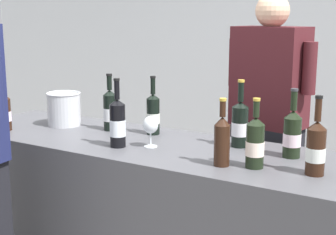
# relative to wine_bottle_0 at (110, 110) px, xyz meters

# --- Properties ---
(wall_back) EXTENTS (8.00, 0.10, 2.80)m
(wall_back) POSITION_rel_wine_bottle_0_xyz_m (0.31, 2.47, 0.35)
(wall_back) COLOR silver
(wall_back) RESTS_ON ground_plane
(counter) EXTENTS (2.27, 0.69, 0.93)m
(counter) POSITION_rel_wine_bottle_0_xyz_m (0.31, -0.13, -0.58)
(counter) COLOR #4C4C51
(counter) RESTS_ON ground_plane
(wine_bottle_0) EXTENTS (0.08, 0.08, 0.33)m
(wine_bottle_0) POSITION_rel_wine_bottle_0_xyz_m (0.00, 0.00, 0.00)
(wine_bottle_0) COLOR black
(wine_bottle_0) RESTS_ON counter
(wine_bottle_1) EXTENTS (0.07, 0.07, 0.31)m
(wine_bottle_1) POSITION_rel_wine_bottle_0_xyz_m (0.85, -0.29, -0.00)
(wine_bottle_1) COLOR black
(wine_bottle_1) RESTS_ON counter
(wine_bottle_2) EXTENTS (0.08, 0.08, 0.35)m
(wine_bottle_2) POSITION_rel_wine_bottle_0_xyz_m (0.26, -0.27, 0.00)
(wine_bottle_2) COLOR black
(wine_bottle_2) RESTS_ON counter
(wine_bottle_3) EXTENTS (0.08, 0.08, 0.34)m
(wine_bottle_3) POSITION_rel_wine_bottle_0_xyz_m (1.24, -0.21, -0.00)
(wine_bottle_3) COLOR black
(wine_bottle_3) RESTS_ON counter
(wine_bottle_4) EXTENTS (0.09, 0.09, 0.35)m
(wine_bottle_4) POSITION_rel_wine_bottle_0_xyz_m (0.79, 0.05, -0.00)
(wine_bottle_4) COLOR black
(wine_bottle_4) RESTS_ON counter
(wine_bottle_5) EXTENTS (0.08, 0.08, 0.33)m
(wine_bottle_5) POSITION_rel_wine_bottle_0_xyz_m (0.27, 0.05, -0.00)
(wine_bottle_5) COLOR black
(wine_bottle_5) RESTS_ON counter
(wine_bottle_6) EXTENTS (0.08, 0.08, 0.31)m
(wine_bottle_6) POSITION_rel_wine_bottle_0_xyz_m (0.99, -0.24, -0.01)
(wine_bottle_6) COLOR black
(wine_bottle_6) RESTS_ON counter
(wine_bottle_7) EXTENTS (0.08, 0.08, 0.32)m
(wine_bottle_7) POSITION_rel_wine_bottle_0_xyz_m (-0.53, -0.32, -0.01)
(wine_bottle_7) COLOR black
(wine_bottle_7) RESTS_ON counter
(wine_bottle_8) EXTENTS (0.09, 0.09, 0.33)m
(wine_bottle_8) POSITION_rel_wine_bottle_0_xyz_m (1.08, 0.00, -0.01)
(wine_bottle_8) COLOR black
(wine_bottle_8) RESTS_ON counter
(wine_glass) EXTENTS (0.08, 0.08, 0.16)m
(wine_glass) POSITION_rel_wine_bottle_0_xyz_m (0.41, -0.19, -0.01)
(wine_glass) COLOR silver
(wine_glass) RESTS_ON counter
(ice_bucket) EXTENTS (0.21, 0.21, 0.20)m
(ice_bucket) POSITION_rel_wine_bottle_0_xyz_m (-0.32, -0.04, -0.02)
(ice_bucket) COLOR silver
(ice_bucket) RESTS_ON counter
(person_server) EXTENTS (0.58, 0.32, 1.71)m
(person_server) POSITION_rel_wine_bottle_0_xyz_m (0.74, 0.62, -0.21)
(person_server) COLOR black
(person_server) RESTS_ON ground_plane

